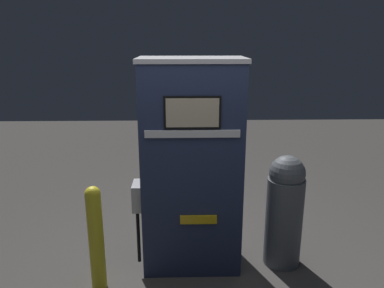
# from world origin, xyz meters

# --- Properties ---
(ground_plane) EXTENTS (14.00, 14.00, 0.00)m
(ground_plane) POSITION_xyz_m (0.00, 0.00, 0.00)
(ground_plane) COLOR #423F3D
(gas_pump) EXTENTS (1.03, 0.57, 2.04)m
(gas_pump) POSITION_xyz_m (-0.00, 0.26, 1.02)
(gas_pump) COLOR #232D4C
(gas_pump) RESTS_ON ground_plane
(safety_bollard) EXTENTS (0.14, 0.14, 0.99)m
(safety_bollard) POSITION_xyz_m (-0.85, -0.12, 0.52)
(safety_bollard) COLOR yellow
(safety_bollard) RESTS_ON ground_plane
(trash_bin) EXTENTS (0.36, 0.36, 1.13)m
(trash_bin) POSITION_xyz_m (0.91, 0.24, 0.58)
(trash_bin) COLOR #51565B
(trash_bin) RESTS_ON ground_plane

